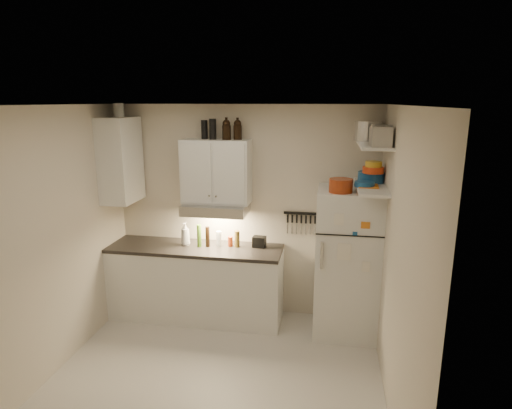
# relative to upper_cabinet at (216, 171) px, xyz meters

# --- Properties ---
(floor) EXTENTS (3.20, 3.00, 0.02)m
(floor) POSITION_rel_upper_cabinet_xyz_m (0.30, -1.33, -1.84)
(floor) COLOR beige
(floor) RESTS_ON ground
(ceiling) EXTENTS (3.20, 3.00, 0.02)m
(ceiling) POSITION_rel_upper_cabinet_xyz_m (0.30, -1.33, 0.78)
(ceiling) COLOR white
(ceiling) RESTS_ON ground
(back_wall) EXTENTS (3.20, 0.02, 2.60)m
(back_wall) POSITION_rel_upper_cabinet_xyz_m (0.30, 0.18, -0.53)
(back_wall) COLOR beige
(back_wall) RESTS_ON ground
(left_wall) EXTENTS (0.02, 3.00, 2.60)m
(left_wall) POSITION_rel_upper_cabinet_xyz_m (-1.31, -1.33, -0.53)
(left_wall) COLOR beige
(left_wall) RESTS_ON ground
(right_wall) EXTENTS (0.02, 3.00, 2.60)m
(right_wall) POSITION_rel_upper_cabinet_xyz_m (1.91, -1.33, -0.53)
(right_wall) COLOR beige
(right_wall) RESTS_ON ground
(base_cabinet) EXTENTS (2.10, 0.60, 0.88)m
(base_cabinet) POSITION_rel_upper_cabinet_xyz_m (-0.25, -0.14, -1.39)
(base_cabinet) COLOR white
(base_cabinet) RESTS_ON floor
(countertop) EXTENTS (2.10, 0.62, 0.04)m
(countertop) POSITION_rel_upper_cabinet_xyz_m (-0.25, -0.14, -0.93)
(countertop) COLOR black
(countertop) RESTS_ON base_cabinet
(upper_cabinet) EXTENTS (0.80, 0.33, 0.75)m
(upper_cabinet) POSITION_rel_upper_cabinet_xyz_m (0.00, 0.00, 0.00)
(upper_cabinet) COLOR white
(upper_cabinet) RESTS_ON back_wall
(side_cabinet) EXTENTS (0.33, 0.55, 1.00)m
(side_cabinet) POSITION_rel_upper_cabinet_xyz_m (-1.14, -0.14, 0.12)
(side_cabinet) COLOR white
(side_cabinet) RESTS_ON left_wall
(range_hood) EXTENTS (0.76, 0.46, 0.12)m
(range_hood) POSITION_rel_upper_cabinet_xyz_m (0.00, -0.06, -0.44)
(range_hood) COLOR silver
(range_hood) RESTS_ON back_wall
(fridge) EXTENTS (0.70, 0.68, 1.70)m
(fridge) POSITION_rel_upper_cabinet_xyz_m (1.55, -0.18, -0.98)
(fridge) COLOR silver
(fridge) RESTS_ON floor
(shelf_hi) EXTENTS (0.30, 0.95, 0.03)m
(shelf_hi) POSITION_rel_upper_cabinet_xyz_m (1.75, -0.31, 0.38)
(shelf_hi) COLOR white
(shelf_hi) RESTS_ON right_wall
(shelf_lo) EXTENTS (0.30, 0.95, 0.03)m
(shelf_lo) POSITION_rel_upper_cabinet_xyz_m (1.75, -0.31, -0.07)
(shelf_lo) COLOR white
(shelf_lo) RESTS_ON right_wall
(knife_strip) EXTENTS (0.42, 0.02, 0.03)m
(knife_strip) POSITION_rel_upper_cabinet_xyz_m (1.00, 0.15, -0.51)
(knife_strip) COLOR black
(knife_strip) RESTS_ON back_wall
(dutch_oven) EXTENTS (0.27, 0.27, 0.14)m
(dutch_oven) POSITION_rel_upper_cabinet_xyz_m (1.44, -0.35, -0.05)
(dutch_oven) COLOR maroon
(dutch_oven) RESTS_ON fridge
(book_stack) EXTENTS (0.21, 0.26, 0.08)m
(book_stack) POSITION_rel_upper_cabinet_xyz_m (1.72, -0.37, -0.08)
(book_stack) COLOR orange
(book_stack) RESTS_ON fridge
(spice_jar) EXTENTS (0.07, 0.07, 0.10)m
(spice_jar) POSITION_rel_upper_cabinet_xyz_m (1.63, -0.28, -0.08)
(spice_jar) COLOR silver
(spice_jar) RESTS_ON fridge
(stock_pot) EXTENTS (0.31, 0.31, 0.21)m
(stock_pot) POSITION_rel_upper_cabinet_xyz_m (1.71, -0.02, 0.49)
(stock_pot) COLOR silver
(stock_pot) RESTS_ON shelf_hi
(tin_a) EXTENTS (0.21, 0.19, 0.19)m
(tin_a) POSITION_rel_upper_cabinet_xyz_m (1.82, -0.42, 0.49)
(tin_a) COLOR #AAAAAD
(tin_a) RESTS_ON shelf_hi
(tin_b) EXTENTS (0.20, 0.20, 0.19)m
(tin_b) POSITION_rel_upper_cabinet_xyz_m (1.78, -0.65, 0.48)
(tin_b) COLOR #AAAAAD
(tin_b) RESTS_ON shelf_hi
(bowl_teal) EXTENTS (0.28, 0.28, 0.11)m
(bowl_teal) POSITION_rel_upper_cabinet_xyz_m (1.76, -0.11, 0.01)
(bowl_teal) COLOR navy
(bowl_teal) RESTS_ON shelf_lo
(bowl_orange) EXTENTS (0.23, 0.23, 0.07)m
(bowl_orange) POSITION_rel_upper_cabinet_xyz_m (1.77, -0.19, 0.10)
(bowl_orange) COLOR red
(bowl_orange) RESTS_ON bowl_teal
(bowl_yellow) EXTENTS (0.18, 0.18, 0.06)m
(bowl_yellow) POSITION_rel_upper_cabinet_xyz_m (1.77, -0.19, 0.16)
(bowl_yellow) COLOR gold
(bowl_yellow) RESTS_ON bowl_orange
(plates) EXTENTS (0.26, 0.26, 0.05)m
(plates) POSITION_rel_upper_cabinet_xyz_m (1.68, -0.38, -0.02)
(plates) COLOR navy
(plates) RESTS_ON shelf_lo
(growler_a) EXTENTS (0.10, 0.10, 0.24)m
(growler_a) POSITION_rel_upper_cabinet_xyz_m (0.14, -0.02, 0.49)
(growler_a) COLOR black
(growler_a) RESTS_ON upper_cabinet
(growler_b) EXTENTS (0.12, 0.12, 0.23)m
(growler_b) POSITION_rel_upper_cabinet_xyz_m (0.26, 0.02, 0.49)
(growler_b) COLOR black
(growler_b) RESTS_ON upper_cabinet
(thermos_a) EXTENTS (0.11, 0.11, 0.24)m
(thermos_a) POSITION_rel_upper_cabinet_xyz_m (-0.03, 0.01, 0.49)
(thermos_a) COLOR black
(thermos_a) RESTS_ON upper_cabinet
(thermos_b) EXTENTS (0.09, 0.09, 0.22)m
(thermos_b) POSITION_rel_upper_cabinet_xyz_m (-0.15, 0.05, 0.48)
(thermos_b) COLOR black
(thermos_b) RESTS_ON upper_cabinet
(side_jar) EXTENTS (0.13, 0.13, 0.16)m
(side_jar) POSITION_rel_upper_cabinet_xyz_m (-1.14, -0.08, 0.70)
(side_jar) COLOR silver
(side_jar) RESTS_ON side_cabinet
(soap_bottle) EXTENTS (0.14, 0.15, 0.32)m
(soap_bottle) POSITION_rel_upper_cabinet_xyz_m (-0.38, -0.09, -0.75)
(soap_bottle) COLOR white
(soap_bottle) RESTS_ON countertop
(pepper_mill) EXTENTS (0.07, 0.07, 0.20)m
(pepper_mill) POSITION_rel_upper_cabinet_xyz_m (0.25, -0.05, -0.80)
(pepper_mill) COLOR brown
(pepper_mill) RESTS_ON countertop
(oil_bottle) EXTENTS (0.05, 0.05, 0.27)m
(oil_bottle) POSITION_rel_upper_cabinet_xyz_m (-0.20, -0.12, -0.77)
(oil_bottle) COLOR #426D1B
(oil_bottle) RESTS_ON countertop
(vinegar_bottle) EXTENTS (0.07, 0.07, 0.25)m
(vinegar_bottle) POSITION_rel_upper_cabinet_xyz_m (-0.10, -0.10, -0.78)
(vinegar_bottle) COLOR black
(vinegar_bottle) RESTS_ON countertop
(clear_bottle) EXTENTS (0.08, 0.08, 0.19)m
(clear_bottle) POSITION_rel_upper_cabinet_xyz_m (0.03, -0.07, -0.81)
(clear_bottle) COLOR silver
(clear_bottle) RESTS_ON countertop
(red_jar) EXTENTS (0.08, 0.08, 0.12)m
(red_jar) POSITION_rel_upper_cabinet_xyz_m (0.17, -0.04, -0.84)
(red_jar) COLOR maroon
(red_jar) RESTS_ON countertop
(caddy) EXTENTS (0.16, 0.12, 0.13)m
(caddy) POSITION_rel_upper_cabinet_xyz_m (0.52, -0.01, -0.84)
(caddy) COLOR black
(caddy) RESTS_ON countertop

